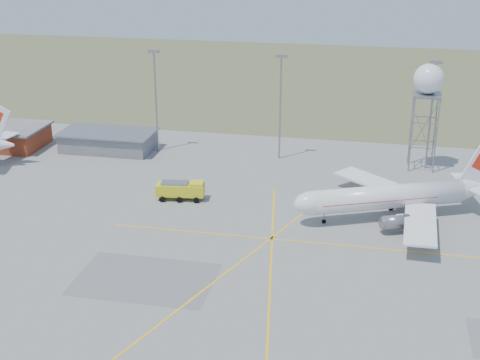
% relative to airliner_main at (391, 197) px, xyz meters
% --- Properties ---
extents(grass_strip, '(400.00, 120.00, 0.03)m').
position_rel_airliner_main_xyz_m(grass_strip, '(-11.34, 98.55, -3.46)').
color(grass_strip, '#495B32').
rests_on(grass_strip, ground).
extents(building_grey, '(19.00, 10.00, 3.90)m').
position_rel_airliner_main_xyz_m(building_grey, '(-56.34, 22.55, -1.50)').
color(building_grey, gray).
rests_on(building_grey, ground).
extents(mast_a, '(2.20, 0.50, 20.50)m').
position_rel_airliner_main_xyz_m(mast_a, '(-46.34, 24.55, 8.60)').
color(mast_a, gray).
rests_on(mast_a, ground).
extents(mast_b, '(2.20, 0.50, 20.50)m').
position_rel_airliner_main_xyz_m(mast_b, '(-21.34, 24.55, 8.60)').
color(mast_b, gray).
rests_on(mast_b, ground).
extents(mast_c, '(2.20, 0.50, 20.50)m').
position_rel_airliner_main_xyz_m(mast_c, '(6.66, 24.55, 8.60)').
color(mast_c, gray).
rests_on(mast_c, ground).
extents(airliner_main, '(31.83, 29.72, 11.33)m').
position_rel_airliner_main_xyz_m(airliner_main, '(0.00, 0.00, 0.00)').
color(airliner_main, white).
rests_on(airliner_main, ground).
extents(radar_tower, '(5.50, 5.50, 19.91)m').
position_rel_airliner_main_xyz_m(radar_tower, '(5.63, 24.42, 7.70)').
color(radar_tower, gray).
rests_on(radar_tower, ground).
extents(fire_truck, '(8.24, 4.01, 3.19)m').
position_rel_airliner_main_xyz_m(fire_truck, '(-34.23, 0.47, -1.94)').
color(fire_truck, yellow).
rests_on(fire_truck, ground).
extents(baggage_tug, '(2.39, 2.34, 1.53)m').
position_rel_airliner_main_xyz_m(baggage_tug, '(-72.39, 18.52, -2.89)').
color(baggage_tug, red).
rests_on(baggage_tug, ground).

